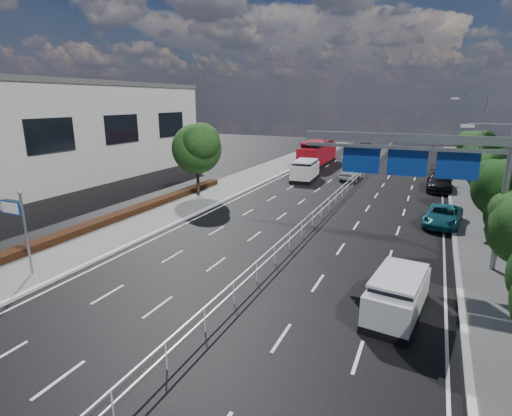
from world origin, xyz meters
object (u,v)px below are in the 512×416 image
at_px(overhead_gantry, 423,158).
at_px(white_minivan, 305,170).
at_px(near_car_dark, 366,147).
at_px(silver_minivan, 397,295).
at_px(parked_car_dark, 439,182).
at_px(near_car_silver, 350,173).
at_px(toilet_sign, 18,218).
at_px(parked_car_teal, 443,216).
at_px(red_bus, 318,152).
at_px(pedestrian_b, 490,231).

bearing_deg(overhead_gantry, white_minivan, 122.29).
distance_m(near_car_dark, silver_minivan, 56.45).
bearing_deg(silver_minivan, near_car_dark, 107.70).
relative_size(near_car_dark, parked_car_dark, 0.76).
bearing_deg(parked_car_dark, silver_minivan, -93.55).
bearing_deg(silver_minivan, near_car_silver, 112.14).
height_order(toilet_sign, silver_minivan, toilet_sign).
bearing_deg(toilet_sign, parked_car_dark, 57.64).
height_order(near_car_silver, parked_car_teal, near_car_silver).
distance_m(white_minivan, silver_minivan, 28.42).
height_order(parked_car_teal, parked_car_dark, parked_car_dark).
bearing_deg(red_bus, near_car_dark, 79.26).
bearing_deg(white_minivan, toilet_sign, -104.72).
bearing_deg(parked_car_dark, red_bus, 146.21).
distance_m(overhead_gantry, pedestrian_b, 7.35).
relative_size(overhead_gantry, parked_car_teal, 2.09).
xyz_separation_m(white_minivan, near_car_dark, (1.78, 29.73, -0.37)).
xyz_separation_m(near_car_silver, parked_car_teal, (9.30, -14.34, -0.07)).
relative_size(toilet_sign, parked_car_teal, 0.88).
bearing_deg(white_minivan, red_bus, 94.41).
bearing_deg(pedestrian_b, overhead_gantry, 52.34).
bearing_deg(red_bus, near_car_silver, -54.13).
bearing_deg(red_bus, white_minivan, -82.29).
distance_m(overhead_gantry, silver_minivan, 8.10).
bearing_deg(toilet_sign, near_car_dark, 82.92).
relative_size(white_minivan, silver_minivan, 1.15).
bearing_deg(near_car_dark, pedestrian_b, 112.49).
xyz_separation_m(overhead_gantry, red_bus, (-13.73, 29.95, -3.88)).
xyz_separation_m(overhead_gantry, near_car_silver, (-7.74, 21.87, -4.86)).
xyz_separation_m(white_minivan, parked_car_dark, (13.46, 0.72, -0.26)).
xyz_separation_m(white_minivan, pedestrian_b, (16.21, -15.20, -0.10)).
relative_size(silver_minivan, parked_car_dark, 0.80).
xyz_separation_m(overhead_gantry, parked_car_dark, (1.32, 19.95, -4.78)).
relative_size(toilet_sign, overhead_gantry, 0.42).
relative_size(near_car_dark, pedestrian_b, 2.56).
distance_m(near_car_dark, parked_car_dark, 31.27).
height_order(toilet_sign, white_minivan, toilet_sign).
bearing_deg(silver_minivan, white_minivan, 122.14).
relative_size(overhead_gantry, near_car_dark, 2.36).
distance_m(toilet_sign, pedestrian_b, 25.99).
xyz_separation_m(toilet_sign, near_car_silver, (9.95, 31.92, -2.20)).
distance_m(silver_minivan, parked_car_teal, 14.22).
relative_size(overhead_gantry, pedestrian_b, 6.04).
bearing_deg(near_car_silver, toilet_sign, 75.80).
distance_m(silver_minivan, pedestrian_b, 11.44).
bearing_deg(red_bus, parked_car_teal, -56.40).
distance_m(overhead_gantry, near_car_dark, 50.28).
bearing_deg(silver_minivan, red_bus, 117.64).
distance_m(white_minivan, pedestrian_b, 22.22).
height_order(near_car_dark, parked_car_dark, parked_car_dark).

